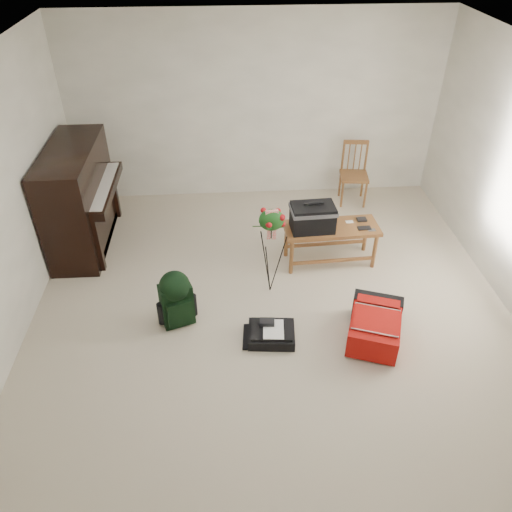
{
  "coord_description": "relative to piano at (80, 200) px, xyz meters",
  "views": [
    {
      "loc": [
        -0.44,
        -3.76,
        3.59
      ],
      "look_at": [
        -0.15,
        0.35,
        0.57
      ],
      "focal_mm": 35.0,
      "sensor_mm": 36.0,
      "label": 1
    }
  ],
  "objects": [
    {
      "name": "floor",
      "position": [
        2.19,
        -1.6,
        -0.6
      ],
      "size": [
        5.0,
        5.5,
        0.01
      ],
      "primitive_type": "cube",
      "color": "#BAB196",
      "rests_on": "ground"
    },
    {
      "name": "ceiling",
      "position": [
        2.19,
        -1.6,
        1.9
      ],
      "size": [
        5.0,
        5.5,
        0.01
      ],
      "primitive_type": "cube",
      "color": "white",
      "rests_on": "wall_back"
    },
    {
      "name": "wall_back",
      "position": [
        2.19,
        1.15,
        0.65
      ],
      "size": [
        5.0,
        0.04,
        2.5
      ],
      "primitive_type": "cube",
      "color": "white",
      "rests_on": "floor"
    },
    {
      "name": "piano",
      "position": [
        0.0,
        0.0,
        0.0
      ],
      "size": [
        0.71,
        1.5,
        1.25
      ],
      "color": "black",
      "rests_on": "floor"
    },
    {
      "name": "bench",
      "position": [
        2.78,
        -0.64,
        -0.01
      ],
      "size": [
        1.11,
        0.49,
        0.84
      ],
      "rotation": [
        0.0,
        0.0,
        0.05
      ],
      "color": "brown",
      "rests_on": "floor"
    },
    {
      "name": "dining_chair",
      "position": [
        3.54,
        0.79,
        -0.18
      ],
      "size": [
        0.41,
        0.41,
        0.86
      ],
      "rotation": [
        0.0,
        0.0,
        -0.12
      ],
      "color": "brown",
      "rests_on": "floor"
    },
    {
      "name": "red_suitcase",
      "position": [
        3.15,
        -1.87,
        -0.44
      ],
      "size": [
        0.68,
        0.83,
        0.3
      ],
      "rotation": [
        0.0,
        0.0,
        -0.35
      ],
      "color": "red",
      "rests_on": "floor"
    },
    {
      "name": "black_duffel",
      "position": [
        2.14,
        -1.86,
        -0.53
      ],
      "size": [
        0.48,
        0.4,
        0.19
      ],
      "rotation": [
        0.0,
        0.0,
        -0.09
      ],
      "color": "black",
      "rests_on": "floor"
    },
    {
      "name": "green_backpack",
      "position": [
        1.21,
        -1.56,
        -0.26
      ],
      "size": [
        0.36,
        0.33,
        0.63
      ],
      "rotation": [
        0.0,
        0.0,
        0.33
      ],
      "color": "black",
      "rests_on": "floor"
    },
    {
      "name": "flower_stand",
      "position": [
        2.2,
        -1.12,
        -0.08
      ],
      "size": [
        0.36,
        0.36,
        1.07
      ],
      "rotation": [
        0.0,
        0.0,
        0.09
      ],
      "color": "black",
      "rests_on": "floor"
    }
  ]
}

